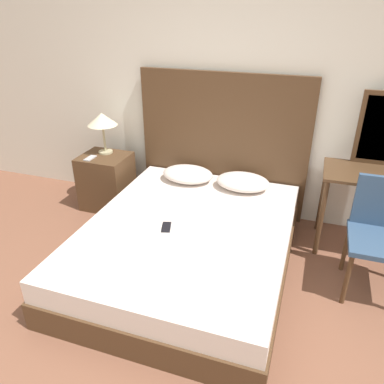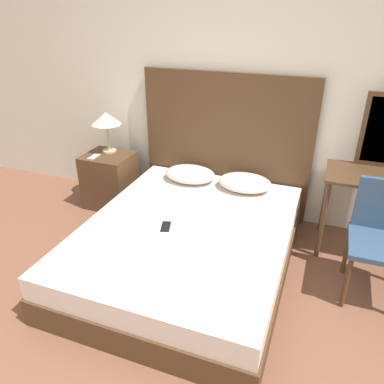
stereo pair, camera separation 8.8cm
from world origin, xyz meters
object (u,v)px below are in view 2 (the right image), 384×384
Objects in this scene: bed at (188,245)px; nightstand at (110,180)px; vanity_desk at (383,191)px; table_lamp at (106,120)px; phone_on_nightstand at (94,157)px; phone_on_bed at (166,227)px.

bed is 1.40m from nightstand.
nightstand is at bearing -179.47° from vanity_desk.
table_lamp is at bearing 178.64° from vanity_desk.
table_lamp is 0.41m from phone_on_nightstand.
vanity_desk is (1.62, 0.85, 0.21)m from phone_on_bed.
bed is 0.28m from phone_on_bed.
phone_on_nightstand reaches higher than bed.
table_lamp is (-1.22, 0.81, 0.74)m from bed.
nightstand is (-1.19, 0.73, 0.09)m from bed.
table_lamp is 0.45× the size of vanity_desk.
phone_on_nightstand is (-1.14, 0.71, 0.18)m from phone_on_bed.
table_lamp reaches higher than nightstand.
table_lamp is (-1.07, 0.91, 0.53)m from phone_on_bed.
nightstand reaches higher than phone_on_bed.
vanity_desk reaches higher than phone_on_nightstand.
phone_on_bed is at bearing -40.41° from table_lamp.
vanity_desk reaches higher than phone_on_bed.
table_lamp is at bearing 108.19° from nightstand.
phone_on_bed is at bearing -32.11° from phone_on_nightstand.
bed is 1.70m from vanity_desk.
nightstand reaches higher than bed.
bed is at bearing 33.29° from phone_on_bed.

